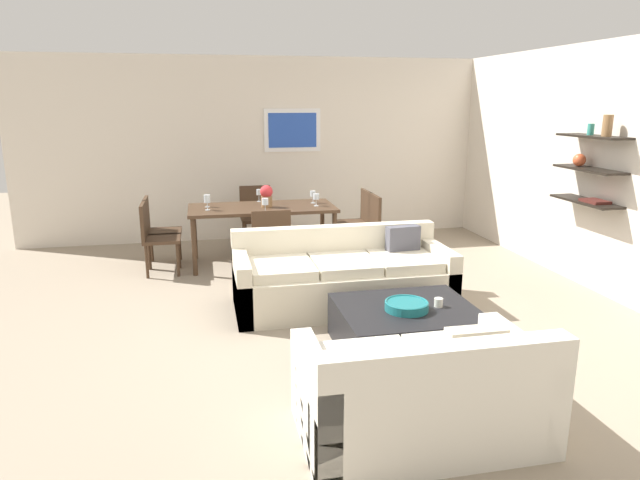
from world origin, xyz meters
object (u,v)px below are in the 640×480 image
Objects in this scene: dining_chair_left_near at (154,234)px; wine_glass_right_far at (313,194)px; dining_table at (262,212)px; dining_chair_foot at (270,241)px; wine_glass_foot at (265,202)px; sofa_beige at (343,279)px; dining_chair_right_near at (366,224)px; candle_jar at (439,302)px; wine_glass_right_near at (316,197)px; decorative_bowl at (407,305)px; dining_chair_right_far at (358,218)px; coffee_table at (406,328)px; loveseat_white at (423,395)px; centerpiece_vase at (267,196)px; dining_chair_left_far at (156,227)px; wine_glass_left_near at (207,199)px; wine_glass_left_far at (207,199)px; dining_chair_head at (256,213)px; wine_glass_head at (259,193)px.

dining_chair_left_near is 5.41× the size of wine_glass_right_far.
dining_table is 2.11× the size of dining_chair_left_near.
dining_chair_foot is 5.16× the size of wine_glass_foot.
sofa_beige is 1.72m from dining_chair_right_near.
candle_jar is 2.89m from wine_glass_right_near.
dining_table is at bearing 8.23° from dining_chair_left_near.
decorative_bowl is 3.17m from dining_chair_right_far.
coffee_table is 0.62× the size of dining_table.
centerpiece_vase is (-0.49, 4.09, 0.60)m from loveseat_white.
dining_chair_left_far is at bearing 125.22° from decorative_bowl.
dining_chair_foot is (-0.90, 2.05, 0.31)m from coffee_table.
coffee_table is 3.27m from wine_glass_left_near.
wine_glass_left_far is (-1.86, 3.02, 0.44)m from candle_jar.
dining_table is at bearing -8.23° from dining_chair_left_far.
wine_glass_right_near is (0.69, -0.94, 0.36)m from dining_chair_head.
dining_chair_left_far is 1.00× the size of dining_chair_left_near.
decorative_bowl is 0.41× the size of dining_chair_right_near.
wine_glass_foot is (-0.88, 2.57, 0.45)m from decorative_bowl.
dining_chair_right_near is (1.34, 0.64, 0.00)m from dining_chair_foot.
dining_chair_right_near is at bearing -8.23° from dining_table.
loveseat_white is 3.84m from wine_glass_foot.
wine_glass_foot is (-1.34, -0.56, 0.37)m from dining_chair_right_far.
loveseat_white is 4.40m from dining_chair_right_far.
dining_chair_left_near is at bearing 132.58° from candle_jar.
dining_chair_right_near is (0.43, 2.69, 0.31)m from coffee_table.
centerpiece_vase is (-0.63, -0.15, 0.03)m from wine_glass_right_far.
wine_glass_head is (-0.69, 0.48, 0.00)m from wine_glass_right_near.
sofa_beige is at bearing -71.40° from centerpiece_vase.
dining_chair_left_near reaches higher than dining_table.
dining_chair_left_far is at bearing 171.77° from dining_table.
candle_jar is 3.99m from dining_chair_left_far.
wine_glass_left_near is (-1.32, 1.64, 0.60)m from sofa_beige.
sofa_beige is at bearing -44.64° from dining_chair_left_far.
wine_glass_head is at bearing 90.00° from dining_chair_foot.
dining_chair_left_near and dining_chair_foot have the same top height.
decorative_bowl is at bearing -116.04° from coffee_table.
decorative_bowl is 2.14× the size of wine_glass_foot.
candle_jar is 0.27× the size of centerpiece_vase.
wine_glass_right_far reaches higher than dining_chair_right_near.
dining_chair_head is 5.16× the size of wine_glass_foot.
dining_chair_left_near is 1.00× the size of dining_chair_foot.
candle_jar is at bearing -80.28° from wine_glass_right_near.
decorative_bowl is 3.83m from dining_chair_left_far.
dining_chair_right_near is at bearing 65.62° from sofa_beige.
wine_glass_right_near is at bearing 94.46° from coffee_table.
dining_chair_right_near is at bearing 7.51° from wine_glass_foot.
wine_glass_head reaches higher than loveseat_white.
sofa_beige is at bearing -114.38° from dining_chair_right_near.
candle_jar is 0.09× the size of dining_chair_left_far.
dining_table is (-1.17, 2.92, 0.26)m from candle_jar.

